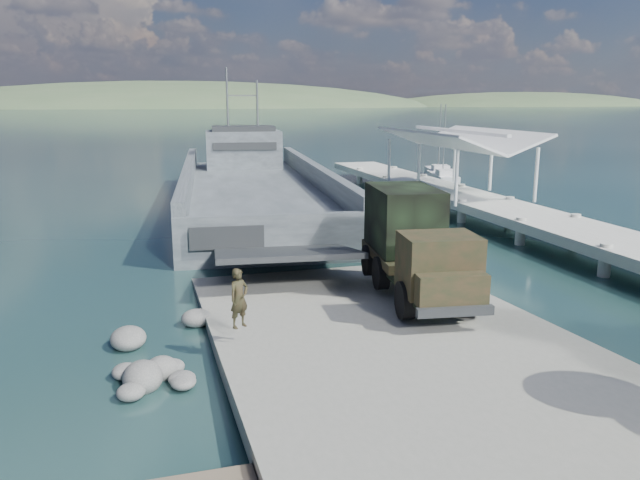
{
  "coord_description": "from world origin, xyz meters",
  "views": [
    {
      "loc": [
        -6.69,
        -16.55,
        7.15
      ],
      "look_at": [
        -0.21,
        6.0,
        1.84
      ],
      "focal_mm": 35.0,
      "sensor_mm": 36.0,
      "label": 1
    }
  ],
  "objects_px": {
    "soldier": "(239,312)",
    "sailboat_near": "(443,178)",
    "landing_craft": "(253,196)",
    "sailboat_far": "(438,173)",
    "military_truck": "(414,243)",
    "pier": "(464,188)"
  },
  "relations": [
    {
      "from": "pier",
      "to": "sailboat_far",
      "type": "distance_m",
      "value": 19.23
    },
    {
      "from": "landing_craft",
      "to": "military_truck",
      "type": "height_order",
      "value": "landing_craft"
    },
    {
      "from": "soldier",
      "to": "sailboat_far",
      "type": "relative_size",
      "value": 0.25
    },
    {
      "from": "soldier",
      "to": "sailboat_far",
      "type": "bearing_deg",
      "value": 25.5
    },
    {
      "from": "pier",
      "to": "military_truck",
      "type": "height_order",
      "value": "pier"
    },
    {
      "from": "military_truck",
      "to": "soldier",
      "type": "relative_size",
      "value": 4.62
    },
    {
      "from": "pier",
      "to": "soldier",
      "type": "xyz_separation_m",
      "value": [
        -17.29,
        -18.79,
        -0.25
      ]
    },
    {
      "from": "pier",
      "to": "landing_craft",
      "type": "relative_size",
      "value": 1.24
    },
    {
      "from": "military_truck",
      "to": "soldier",
      "type": "distance_m",
      "value": 7.25
    },
    {
      "from": "sailboat_near",
      "to": "landing_craft",
      "type": "bearing_deg",
      "value": -140.59
    },
    {
      "from": "soldier",
      "to": "sailboat_far",
      "type": "distance_m",
      "value": 44.02
    },
    {
      "from": "sailboat_near",
      "to": "sailboat_far",
      "type": "xyz_separation_m",
      "value": [
        1.32,
        3.52,
        0.0
      ]
    },
    {
      "from": "landing_craft",
      "to": "military_truck",
      "type": "xyz_separation_m",
      "value": [
        1.95,
        -21.09,
        1.4
      ]
    },
    {
      "from": "landing_craft",
      "to": "soldier",
      "type": "distance_m",
      "value": 24.43
    },
    {
      "from": "pier",
      "to": "sailboat_near",
      "type": "bearing_deg",
      "value": 67.69
    },
    {
      "from": "soldier",
      "to": "sailboat_far",
      "type": "xyz_separation_m",
      "value": [
        24.47,
        36.59,
        -0.98
      ]
    },
    {
      "from": "pier",
      "to": "soldier",
      "type": "relative_size",
      "value": 25.92
    },
    {
      "from": "soldier",
      "to": "sailboat_near",
      "type": "relative_size",
      "value": 0.25
    },
    {
      "from": "pier",
      "to": "soldier",
      "type": "distance_m",
      "value": 25.53
    },
    {
      "from": "pier",
      "to": "soldier",
      "type": "height_order",
      "value": "pier"
    },
    {
      "from": "military_truck",
      "to": "sailboat_far",
      "type": "xyz_separation_m",
      "value": [
        17.88,
        33.7,
        -1.88
      ]
    },
    {
      "from": "landing_craft",
      "to": "sailboat_far",
      "type": "distance_m",
      "value": 23.5
    }
  ]
}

